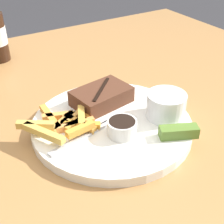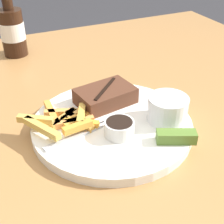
# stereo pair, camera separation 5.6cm
# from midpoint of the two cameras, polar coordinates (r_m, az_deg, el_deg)

# --- Properties ---
(dining_table) EXTENTS (1.22, 1.16, 0.78)m
(dining_table) POSITION_cam_midpoint_polar(r_m,az_deg,el_deg) (0.64, 2.56, -9.02)
(dining_table) COLOR #A87542
(dining_table) RESTS_ON ground_plane
(dinner_plate) EXTENTS (0.30, 0.30, 0.02)m
(dinner_plate) POSITION_cam_midpoint_polar(r_m,az_deg,el_deg) (0.58, 2.78, -2.47)
(dinner_plate) COLOR white
(dinner_plate) RESTS_ON dining_table
(steak_portion) EXTENTS (0.12, 0.09, 0.03)m
(steak_portion) POSITION_cam_midpoint_polar(r_m,az_deg,el_deg) (0.62, 1.39, 2.89)
(steak_portion) COLOR #512D1E
(steak_portion) RESTS_ON dinner_plate
(fries_pile) EXTENTS (0.15, 0.13, 0.02)m
(fries_pile) POSITION_cam_midpoint_polar(r_m,az_deg,el_deg) (0.56, -5.64, -1.48)
(fries_pile) COLOR gold
(fries_pile) RESTS_ON dinner_plate
(coleslaw_cup) EXTENTS (0.07, 0.07, 0.05)m
(coleslaw_cup) POSITION_cam_midpoint_polar(r_m,az_deg,el_deg) (0.58, 12.94, 0.71)
(coleslaw_cup) COLOR white
(coleslaw_cup) RESTS_ON dinner_plate
(dipping_sauce_cup) EXTENTS (0.05, 0.05, 0.03)m
(dipping_sauce_cup) POSITION_cam_midpoint_polar(r_m,az_deg,el_deg) (0.53, 4.35, -2.95)
(dipping_sauce_cup) COLOR silver
(dipping_sauce_cup) RESTS_ON dinner_plate
(pickle_spear) EXTENTS (0.07, 0.05, 0.02)m
(pickle_spear) POSITION_cam_midpoint_polar(r_m,az_deg,el_deg) (0.54, 14.65, -4.50)
(pickle_spear) COLOR #567A2D
(pickle_spear) RESTS_ON dinner_plate
(fork_utensil) EXTENTS (0.13, 0.04, 0.00)m
(fork_utensil) POSITION_cam_midpoint_polar(r_m,az_deg,el_deg) (0.54, -3.61, -4.52)
(fork_utensil) COLOR #B7B7BC
(fork_utensil) RESTS_ON dinner_plate
(beer_bottle) EXTENTS (0.07, 0.07, 0.20)m
(beer_bottle) POSITION_cam_midpoint_polar(r_m,az_deg,el_deg) (0.90, -16.05, 14.24)
(beer_bottle) COLOR black
(beer_bottle) RESTS_ON dining_table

